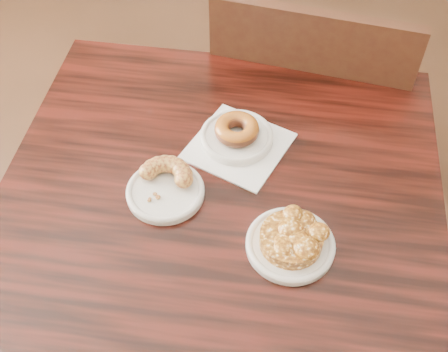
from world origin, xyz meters
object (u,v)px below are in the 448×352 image
(glazed_donut, at_px, (237,129))
(cruller_fragment, at_px, (164,185))
(chair_far, at_px, (310,103))
(apple_fritter, at_px, (291,237))
(cafe_table, at_px, (220,291))

(glazed_donut, bearing_deg, cruller_fragment, -118.57)
(chair_far, bearing_deg, apple_fritter, 94.78)
(glazed_donut, bearing_deg, chair_far, 78.09)
(glazed_donut, height_order, cruller_fragment, glazed_donut)
(apple_fritter, bearing_deg, glazed_donut, 125.24)
(cafe_table, xyz_separation_m, cruller_fragment, (-0.10, -0.03, 0.40))
(chair_far, xyz_separation_m, glazed_donut, (-0.10, -0.48, 0.33))
(cafe_table, distance_m, chair_far, 0.64)
(apple_fritter, bearing_deg, cafe_table, 153.29)
(glazed_donut, relative_size, apple_fritter, 0.60)
(apple_fritter, bearing_deg, cruller_fragment, 168.42)
(glazed_donut, distance_m, cruller_fragment, 0.19)
(cafe_table, bearing_deg, glazed_donut, 84.23)
(glazed_donut, bearing_deg, cafe_table, -88.45)
(cafe_table, relative_size, glazed_donut, 9.24)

